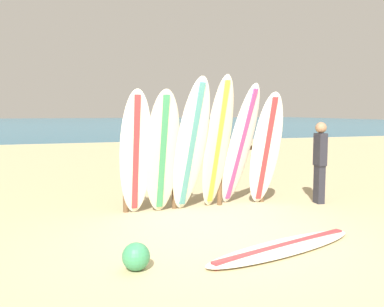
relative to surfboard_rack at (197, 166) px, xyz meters
name	(u,v)px	position (x,y,z in m)	size (l,w,h in m)	color
ground_plane	(222,242)	(-0.36, -2.01, -0.72)	(120.00, 120.00, 0.00)	tan
ocean_water	(68,123)	(-0.36, 55.99, -0.72)	(120.00, 80.00, 0.01)	#196B93
surfboard_rack	(197,166)	(0.00, 0.00, 0.00)	(2.66, 0.09, 1.18)	brown
surfboard_leaning_far_left	(136,154)	(-1.16, -0.35, 0.30)	(0.55, 0.69, 2.04)	white
surfboard_leaning_left	(162,153)	(-0.73, -0.37, 0.30)	(0.57, 0.64, 2.05)	beige
surfboard_leaning_center_left	(191,146)	(-0.25, -0.41, 0.40)	(0.71, 0.91, 2.25)	white
surfboard_leaning_center	(218,143)	(0.26, -0.30, 0.43)	(0.58, 0.77, 2.30)	beige
surfboard_leaning_center_right	(240,146)	(0.70, -0.27, 0.36)	(0.66, 0.99, 2.17)	white
surfboard_leaning_right	(266,150)	(1.15, -0.38, 0.29)	(0.59, 0.82, 2.03)	white
surfboard_lying_on_sand	(284,247)	(0.24, -2.54, -0.69)	(2.44, 1.18, 0.08)	silver
beachgoer_standing	(320,159)	(2.22, -0.45, 0.10)	(0.20, 0.25, 1.50)	#26262D
small_boat_offshore	(211,127)	(11.11, 28.15, -0.47)	(1.47, 2.35, 0.71)	silver
beach_ball	(136,257)	(-1.60, -2.62, -0.57)	(0.30, 0.30, 0.30)	#388C59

